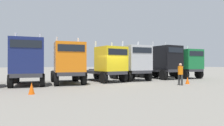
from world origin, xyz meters
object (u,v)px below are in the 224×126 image
(semi_truck_yellow, at_px, (107,64))
(semi_truck_green, at_px, (185,63))
(semi_truck_navy, at_px, (28,61))
(traffic_cone_far, at_px, (32,88))
(semi_truck_black, at_px, (164,62))
(visitor_in_hivis, at_px, (180,72))
(semi_truck_orange, at_px, (68,63))
(traffic_cone_near, at_px, (187,80))
(semi_truck_silver, at_px, (134,63))

(semi_truck_yellow, relative_size, semi_truck_green, 1.05)
(semi_truck_yellow, xyz_separation_m, semi_truck_green, (10.79, 0.01, 0.08))
(semi_truck_navy, bearing_deg, traffic_cone_far, 5.22)
(semi_truck_green, xyz_separation_m, traffic_cone_far, (-18.24, -5.21, -1.48))
(semi_truck_black, height_order, semi_truck_green, semi_truck_black)
(semi_truck_black, bearing_deg, traffic_cone_far, -69.83)
(semi_truck_green, height_order, visitor_in_hivis, semi_truck_green)
(semi_truck_navy, distance_m, semi_truck_green, 17.98)
(semi_truck_navy, height_order, traffic_cone_far, semi_truck_navy)
(semi_truck_orange, bearing_deg, semi_truck_yellow, 105.52)
(semi_truck_navy, xyz_separation_m, semi_truck_green, (17.98, 0.20, -0.13))
(traffic_cone_near, relative_size, traffic_cone_far, 0.89)
(semi_truck_silver, relative_size, semi_truck_black, 0.99)
(semi_truck_silver, height_order, semi_truck_black, semi_truck_black)
(semi_truck_yellow, bearing_deg, traffic_cone_far, -60.68)
(semi_truck_navy, height_order, semi_truck_green, semi_truck_navy)
(semi_truck_navy, height_order, semi_truck_orange, semi_truck_navy)
(semi_truck_yellow, xyz_separation_m, semi_truck_black, (7.56, 0.22, 0.25))
(semi_truck_navy, relative_size, traffic_cone_near, 10.41)
(semi_truck_black, bearing_deg, semi_truck_green, 86.58)
(visitor_in_hivis, relative_size, traffic_cone_far, 2.64)
(semi_truck_navy, bearing_deg, semi_truck_orange, 92.99)
(semi_truck_yellow, relative_size, visitor_in_hivis, 3.65)
(semi_truck_silver, distance_m, traffic_cone_far, 12.07)
(semi_truck_silver, bearing_deg, traffic_cone_far, -56.59)
(semi_truck_black, bearing_deg, semi_truck_silver, -88.28)
(semi_truck_silver, relative_size, traffic_cone_far, 9.05)
(semi_truck_navy, relative_size, traffic_cone_far, 9.26)
(semi_truck_yellow, xyz_separation_m, traffic_cone_far, (-7.45, -5.21, -1.40))
(visitor_in_hivis, height_order, traffic_cone_near, visitor_in_hivis)
(semi_truck_navy, distance_m, visitor_in_hivis, 12.45)
(visitor_in_hivis, bearing_deg, traffic_cone_far, -8.08)
(semi_truck_orange, xyz_separation_m, semi_truck_silver, (7.22, 0.60, 0.09))
(semi_truck_black, distance_m, semi_truck_green, 3.24)
(semi_truck_black, distance_m, visitor_in_hivis, 6.98)
(visitor_in_hivis, bearing_deg, semi_truck_silver, -89.07)
(semi_truck_yellow, distance_m, semi_truck_black, 7.57)
(semi_truck_orange, distance_m, traffic_cone_near, 10.49)
(semi_truck_orange, distance_m, semi_truck_green, 14.75)
(semi_truck_navy, height_order, semi_truck_silver, semi_truck_navy)
(semi_truck_silver, bearing_deg, semi_truck_yellow, -81.04)
(traffic_cone_far, bearing_deg, semi_truck_yellow, 34.96)
(visitor_in_hivis, distance_m, traffic_cone_far, 11.42)
(semi_truck_silver, height_order, traffic_cone_near, semi_truck_silver)
(semi_truck_navy, distance_m, semi_truck_yellow, 7.19)
(semi_truck_green, xyz_separation_m, traffic_cone_near, (-5.50, -5.22, -1.51))
(semi_truck_navy, relative_size, semi_truck_black, 1.02)
(semi_truck_yellow, bearing_deg, semi_truck_black, 85.99)
(semi_truck_orange, xyz_separation_m, traffic_cone_far, (-3.50, -4.72, -1.47))
(semi_truck_orange, bearing_deg, visitor_in_hivis, 65.15)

